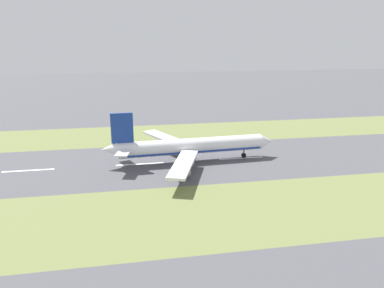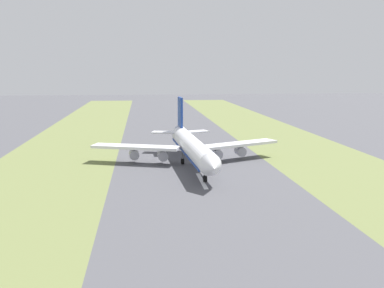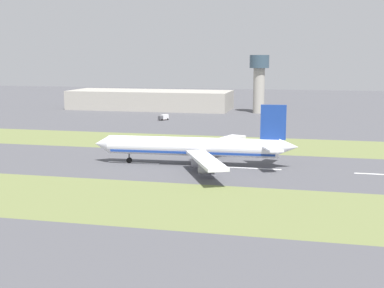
# 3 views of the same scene
# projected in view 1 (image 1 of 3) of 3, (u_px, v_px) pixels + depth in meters

# --- Properties ---
(ground_plane) EXTENTS (800.00, 800.00, 0.00)m
(ground_plane) POSITION_uv_depth(u_px,v_px,m) (178.00, 162.00, 144.15)
(ground_plane) COLOR #4C4C51
(grass_median_west) EXTENTS (40.00, 600.00, 0.01)m
(grass_median_west) POSITION_uv_depth(u_px,v_px,m) (165.00, 134.00, 186.75)
(grass_median_west) COLOR olive
(grass_median_west) RESTS_ON ground
(grass_median_east) EXTENTS (40.00, 600.00, 0.01)m
(grass_median_east) POSITION_uv_depth(u_px,v_px,m) (201.00, 214.00, 101.56)
(grass_median_east) COLOR olive
(grass_median_east) RESTS_ON ground
(centreline_dash_near) EXTENTS (1.20, 18.00, 0.01)m
(centreline_dash_near) POSITION_uv_depth(u_px,v_px,m) (28.00, 170.00, 134.70)
(centreline_dash_near) COLOR silver
(centreline_dash_near) RESTS_ON ground
(centreline_dash_mid) EXTENTS (1.20, 18.00, 0.01)m
(centreline_dash_mid) POSITION_uv_depth(u_px,v_px,m) (140.00, 164.00, 141.64)
(centreline_dash_mid) COLOR silver
(centreline_dash_mid) RESTS_ON ground
(centreline_dash_far) EXTENTS (1.20, 18.00, 0.01)m
(centreline_dash_far) POSITION_uv_depth(u_px,v_px,m) (241.00, 158.00, 148.59)
(centreline_dash_far) COLOR silver
(centreline_dash_far) RESTS_ON ground
(airplane_main_jet) EXTENTS (64.03, 67.20, 20.20)m
(airplane_main_jet) POSITION_uv_depth(u_px,v_px,m) (187.00, 147.00, 142.60)
(airplane_main_jet) COLOR white
(airplane_main_jet) RESTS_ON ground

